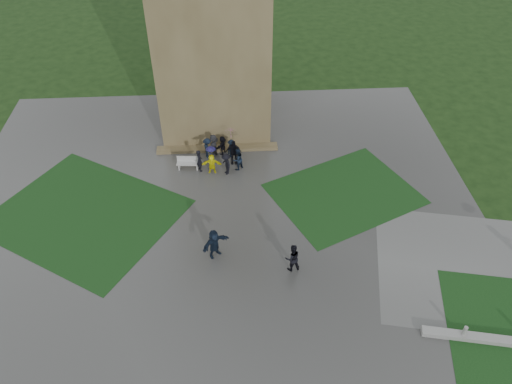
{
  "coord_description": "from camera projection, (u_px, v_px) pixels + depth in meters",
  "views": [
    {
      "loc": [
        1.02,
        -19.86,
        22.01
      ],
      "look_at": [
        2.5,
        4.18,
        1.2
      ],
      "focal_mm": 35.0,
      "sensor_mm": 36.0,
      "label": 1
    }
  ],
  "objects": [
    {
      "name": "pedestrian_near",
      "position": [
        292.0,
        258.0,
        27.96
      ],
      "size": [
        0.98,
        0.68,
        1.84
      ],
      "primitive_type": "imported",
      "rotation": [
        0.0,
        0.0,
        3.34
      ],
      "color": "black",
      "rests_on": "plaza"
    },
    {
      "name": "tower_plinth",
      "position": [
        217.0,
        148.0,
        37.27
      ],
      "size": [
        9.0,
        0.8,
        0.22
      ],
      "primitive_type": "cube",
      "color": "brown",
      "rests_on": "plaza"
    },
    {
      "name": "pedestrian_mid",
      "position": [
        214.0,
        243.0,
        28.72
      ],
      "size": [
        1.83,
        1.59,
        1.94
      ],
      "primitive_type": "imported",
      "rotation": [
        0.0,
        0.0,
        0.64
      ],
      "color": "black",
      "rests_on": "plaza"
    },
    {
      "name": "bench",
      "position": [
        188.0,
        163.0,
        35.31
      ],
      "size": [
        1.64,
        0.63,
        0.93
      ],
      "rotation": [
        0.0,
        0.0,
        -0.08
      ],
      "color": "#B1B0AC",
      "rests_on": "plaza"
    },
    {
      "name": "lawn_inset_left",
      "position": [
        85.0,
        215.0,
        31.96
      ],
      "size": [
        14.1,
        13.46,
        0.01
      ],
      "primitive_type": "cube",
      "rotation": [
        0.0,
        0.0,
        -0.56
      ],
      "color": "black",
      "rests_on": "plaza"
    },
    {
      "name": "plaza",
      "position": [
        218.0,
        231.0,
        30.85
      ],
      "size": [
        34.0,
        34.0,
        0.02
      ],
      "primitive_type": "cube",
      "color": "#373735",
      "rests_on": "ground"
    },
    {
      "name": "tower",
      "position": [
        211.0,
        8.0,
        34.79
      ],
      "size": [
        8.0,
        8.0,
        18.0
      ],
      "primitive_type": "cube",
      "color": "brown",
      "rests_on": "ground"
    },
    {
      "name": "visitor_cluster",
      "position": [
        222.0,
        150.0,
        35.46
      ],
      "size": [
        3.45,
        3.72,
        2.64
      ],
      "color": "black",
      "rests_on": "plaza"
    },
    {
      "name": "ground",
      "position": [
        218.0,
        255.0,
        29.35
      ],
      "size": [
        120.0,
        120.0,
        0.0
      ],
      "primitive_type": "plane",
      "color": "black"
    },
    {
      "name": "lawn_inset_right",
      "position": [
        344.0,
        194.0,
        33.5
      ],
      "size": [
        11.12,
        10.15,
        0.01
      ],
      "primitive_type": "cube",
      "rotation": [
        0.0,
        0.0,
        0.44
      ],
      "color": "black",
      "rests_on": "plaza"
    }
  ]
}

